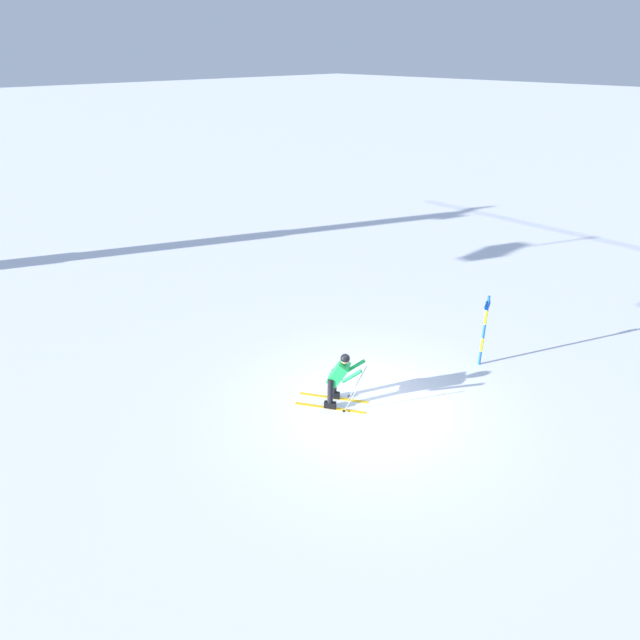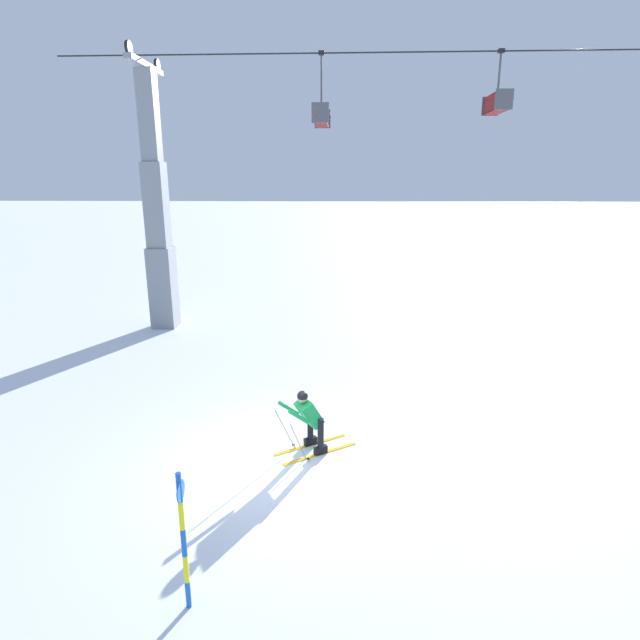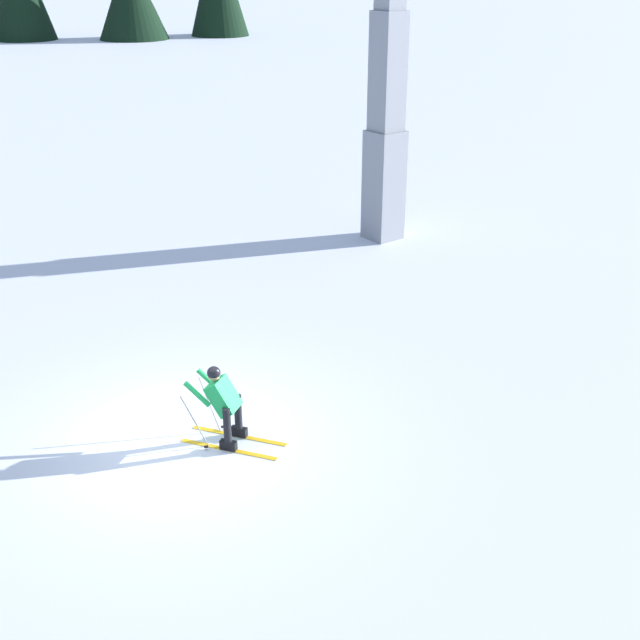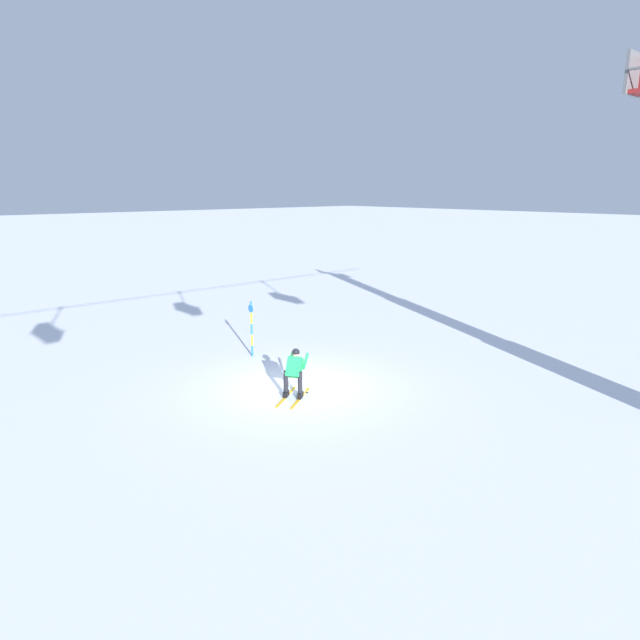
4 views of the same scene
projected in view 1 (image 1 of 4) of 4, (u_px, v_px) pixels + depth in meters
ground_plane at (368, 404)px, 13.19m from camera, size 260.00×260.00×0.00m
skier_carving_main at (339, 376)px, 12.85m from camera, size 1.72×1.39×1.52m
trail_marker_pole at (484, 328)px, 14.37m from camera, size 0.07×0.28×2.01m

